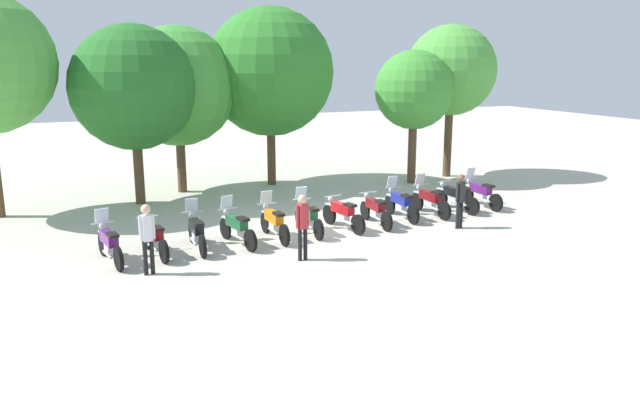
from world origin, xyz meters
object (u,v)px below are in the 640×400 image
at_px(motorcycle_7, 375,210).
at_px(person_2, 302,222).
at_px(motorcycle_6, 343,214).
at_px(tree_4, 414,90).
at_px(tree_1, 133,88).
at_px(motorcycle_2, 196,232).
at_px(motorcycle_3, 237,227).
at_px(motorcycle_4, 274,222).
at_px(motorcycle_11, 481,193).
at_px(motorcycle_0, 109,244).
at_px(tree_5, 451,71).
at_px(tree_2, 177,86).
at_px(motorcycle_9, 430,200).
at_px(person_0, 460,197).
at_px(motorcycle_8, 401,204).
at_px(motorcycle_5, 308,217).
at_px(person_1, 147,233).
at_px(tree_3, 270,72).
at_px(motorcycle_10, 456,197).
at_px(motorcycle_1, 154,238).

bearing_deg(motorcycle_7, person_2, 126.48).
xyz_separation_m(motorcycle_6, motorcycle_7, (1.19, 0.04, 0.00)).
bearing_deg(tree_4, tree_1, 177.34).
bearing_deg(person_2, motorcycle_2, -141.63).
xyz_separation_m(motorcycle_3, motorcycle_4, (1.19, 0.16, 0.00)).
xyz_separation_m(motorcycle_4, motorcycle_11, (8.29, 0.99, 0.00)).
distance_m(motorcycle_0, motorcycle_6, 7.14).
relative_size(motorcycle_7, tree_5, 0.32).
distance_m(motorcycle_0, tree_1, 7.93).
bearing_deg(motorcycle_4, tree_5, -60.99).
bearing_deg(tree_2, motorcycle_11, -35.63).
bearing_deg(motorcycle_9, person_0, 173.66).
height_order(motorcycle_2, tree_5, tree_5).
distance_m(motorcycle_4, motorcycle_8, 4.78).
xyz_separation_m(motorcycle_5, motorcycle_6, (1.18, 0.01, -0.01)).
distance_m(motorcycle_3, person_1, 3.23).
distance_m(motorcycle_3, motorcycle_7, 4.76).
height_order(motorcycle_2, motorcycle_3, same).
relative_size(motorcycle_8, motorcycle_9, 1.00).
bearing_deg(motorcycle_11, tree_3, 35.99).
bearing_deg(tree_2, motorcycle_8, -50.13).
bearing_deg(person_1, tree_4, 116.10).
bearing_deg(motorcycle_10, person_0, 138.14).
bearing_deg(motorcycle_6, motorcycle_2, 82.92).
bearing_deg(motorcycle_7, motorcycle_8, -69.29).
relative_size(person_2, tree_2, 0.27).
xyz_separation_m(motorcycle_4, tree_3, (2.56, 7.88, 4.25)).
bearing_deg(tree_2, tree_1, -141.14).
xyz_separation_m(person_0, person_1, (-9.76, -0.62, 0.04)).
bearing_deg(motorcycle_6, tree_1, 30.49).
distance_m(motorcycle_2, motorcycle_6, 4.75).
bearing_deg(motorcycle_6, motorcycle_0, 83.78).
xyz_separation_m(motorcycle_2, motorcycle_4, (2.37, 0.15, 0.00)).
bearing_deg(tree_1, motorcycle_0, -103.44).
bearing_deg(person_1, motorcycle_3, 115.07).
bearing_deg(motorcycle_6, motorcycle_8, -90.23).
bearing_deg(person_0, motorcycle_11, 115.99).
xyz_separation_m(motorcycle_0, motorcycle_2, (2.38, 0.27, 0.00)).
bearing_deg(person_0, motorcycle_3, -113.69).
distance_m(motorcycle_5, person_0, 4.88).
height_order(person_1, person_2, person_1).
xyz_separation_m(person_2, tree_3, (2.50, 10.10, 3.69)).
relative_size(motorcycle_0, motorcycle_10, 1.00).
distance_m(tree_2, tree_4, 9.78).
height_order(motorcycle_11, tree_4, tree_4).
bearing_deg(motorcycle_0, motorcycle_3, -96.17).
relative_size(motorcycle_0, motorcycle_8, 0.99).
xyz_separation_m(motorcycle_8, motorcycle_9, (1.18, 0.05, 0.00)).
bearing_deg(person_0, motorcycle_6, -126.83).
height_order(motorcycle_1, tree_4, tree_4).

